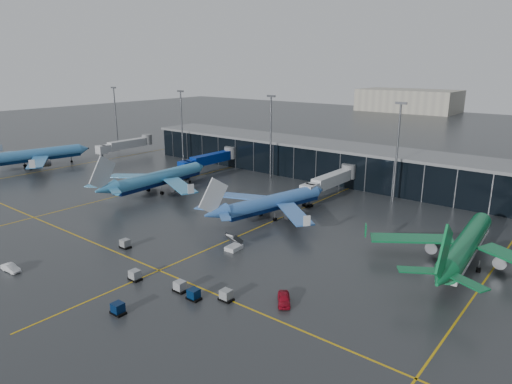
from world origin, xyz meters
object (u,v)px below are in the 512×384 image
Objects in this scene: airliner_arkefly at (159,170)px; mobile_airstair at (234,246)px; service_van_white at (11,268)px; baggage_carts at (161,282)px; airliner_klm_west at (32,148)px; airliner_aer_lingus at (468,232)px; service_van_red at (284,299)px; airliner_klm_near at (274,193)px.

airliner_arkefly is 11.72× the size of mobile_airstair.
baggage_carts is at bearing -68.35° from service_van_white.
service_van_white is at bearing -70.83° from airliner_arkefly.
airliner_aer_lingus is (138.02, 9.88, -0.62)m from airliner_klm_west.
service_van_white is (-24.52, -12.69, -0.08)m from baggage_carts.
airliner_klm_west is 10.66× the size of service_van_white.
baggage_carts is 20.10m from service_van_red.
airliner_aer_lingus reaches higher than airliner_klm_near.
airliner_arkefly is 8.79× the size of service_van_red.
airliner_arkefly is at bearing 16.37° from service_van_white.
baggage_carts is 18.65m from mobile_airstair.
service_van_white is (-59.96, -52.03, -5.42)m from airliner_aer_lingus.
baggage_carts is (6.83, -39.21, -4.92)m from airliner_klm_near.
baggage_carts reaches higher than service_van_white.
airliner_arkefly reaches higher than service_van_white.
airliner_klm_near is at bearing 102.46° from mobile_airstair.
airliner_arkefly is 80.09m from airliner_aer_lingus.
baggage_carts reaches higher than service_van_red.
baggage_carts is at bearing -6.79° from airliner_klm_west.
mobile_airstair is 0.75× the size of service_van_red.
airliner_klm_near is 9.01× the size of service_van_white.
service_van_red is (-16.98, -31.40, -5.31)m from airliner_aer_lingus.
mobile_airstair is at bearing 3.15° from airliner_klm_west.
airliner_arkefly is 1.02× the size of airliner_aer_lingus.
airliner_klm_west is 123.08m from service_van_red.
airliner_klm_west is at bearing -175.69° from airliner_arkefly.
airliner_arkefly is at bearing 117.73° from service_van_red.
airliner_aer_lingus is at bearing 12.16° from airliner_klm_near.
baggage_carts is (44.60, -36.81, -5.44)m from airliner_arkefly.
service_van_white is at bearing -152.63° from baggage_carts.
airliner_klm_near is 40.10m from baggage_carts.
service_van_red is 1.12× the size of service_van_white.
mobile_airstair reaches higher than service_van_red.
baggage_carts is (-35.44, -39.34, -5.34)m from airliner_aer_lingus.
airliner_klm_west is at bearing 55.91° from service_van_white.
airliner_aer_lingus is (42.27, 0.13, 0.42)m from airliner_klm_near.
service_van_red is at bearing -0.84° from airliner_klm_west.
mobile_airstair is (101.58, -10.83, -5.95)m from airliner_klm_west.
airliner_klm_west is at bearing 170.56° from mobile_airstair.
service_van_white is at bearing 167.96° from service_van_red.
airliner_aer_lingus is 79.57m from service_van_white.
airliner_arkefly reaches higher than mobile_airstair.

